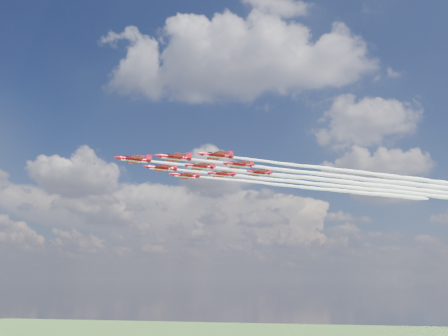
{
  "coord_description": "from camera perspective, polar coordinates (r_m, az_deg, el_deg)",
  "views": [
    {
      "loc": [
        27.9,
        -142.02,
        41.27
      ],
      "look_at": [
        -0.09,
        0.62,
        78.32
      ],
      "focal_mm": 35.0,
      "sensor_mm": 36.0,
      "label": 1
    }
  ],
  "objects": [
    {
      "name": "jet_row4_starb",
      "position": [
        185.13,
        14.48,
        -2.27
      ],
      "size": [
        92.64,
        65.58,
        3.1
      ],
      "rotation": [
        0.0,
        0.0,
        0.61
      ],
      "color": "#AB091C"
    },
    {
      "name": "jet_lead",
      "position": [
        160.62,
        6.62,
        -0.84
      ],
      "size": [
        92.64,
        65.58,
        3.1
      ],
      "rotation": [
        0.0,
        0.0,
        0.61
      ],
      "color": "#AB091C"
    },
    {
      "name": "jet_row2_port",
      "position": [
        160.5,
        11.39,
        -0.64
      ],
      "size": [
        92.64,
        65.58,
        3.1
      ],
      "rotation": [
        0.0,
        0.0,
        0.61
      ],
      "color": "#AB091C"
    },
    {
      "name": "jet_row2_starb",
      "position": [
        172.44,
        8.6,
        -1.71
      ],
      "size": [
        92.64,
        65.58,
        3.1
      ],
      "rotation": [
        0.0,
        0.0,
        0.61
      ],
      "color": "#AB091C"
    },
    {
      "name": "jet_row3_starb",
      "position": [
        184.48,
        10.33,
        -2.46
      ],
      "size": [
        92.64,
        65.58,
        3.1
      ],
      "rotation": [
        0.0,
        0.0,
        0.61
      ],
      "color": "#AB091C"
    },
    {
      "name": "jet_tail",
      "position": [
        186.74,
        18.57,
        -2.08
      ],
      "size": [
        92.64,
        65.58,
        3.1
      ],
      "rotation": [
        0.0,
        0.0,
        0.61
      ],
      "color": "#AB091C"
    },
    {
      "name": "jet_row4_port",
      "position": [
        174.05,
        17.44,
        -1.32
      ],
      "size": [
        92.64,
        65.58,
        3.1
      ],
      "rotation": [
        0.0,
        0.0,
        0.61
      ],
      "color": "#AB091C"
    },
    {
      "name": "jet_row3_centre",
      "position": [
        172.73,
        13.04,
        -1.52
      ],
      "size": [
        92.64,
        65.58,
        3.1
      ],
      "rotation": [
        0.0,
        0.0,
        0.61
      ],
      "color": "#AB091C"
    },
    {
      "name": "jet_row3_port",
      "position": [
        161.48,
        16.14,
        -0.44
      ],
      "size": [
        92.64,
        65.58,
        3.1
      ],
      "rotation": [
        0.0,
        0.0,
        0.61
      ],
      "color": "#AB091C"
    }
  ]
}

